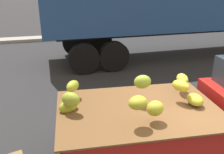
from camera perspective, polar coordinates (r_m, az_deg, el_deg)
name	(u,v)px	position (r m, az deg, el deg)	size (l,w,h in m)	color
curb_strip	(94,36)	(14.38, -4.29, 9.51)	(80.00, 0.80, 0.16)	gray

